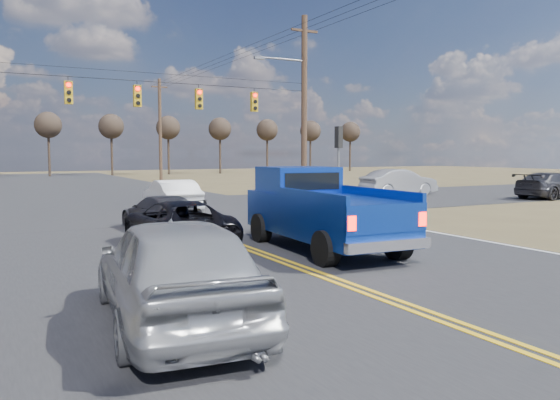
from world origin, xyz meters
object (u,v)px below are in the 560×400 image
dgrey_car_queue (161,213)px  cross_car_east_far (552,185)px  black_suv (177,224)px  white_car_queue (172,197)px  cross_car_east_near (399,182)px  silver_suv (175,269)px  pickup_truck (320,210)px

dgrey_car_queue → cross_car_east_far: size_ratio=0.79×
black_suv → white_car_queue: white_car_queue is taller
cross_car_east_near → black_suv: bearing=124.7°
silver_suv → black_suv: size_ratio=1.06×
pickup_truck → cross_car_east_near: (14.95, 14.27, -0.26)m
silver_suv → dgrey_car_queue: bearing=-98.6°
silver_suv → black_suv: 7.15m
pickup_truck → dgrey_car_queue: (-2.84, 5.67, -0.48)m
cross_car_east_far → dgrey_car_queue: bearing=91.0°
black_suv → cross_car_east_near: bearing=-146.5°
white_car_queue → cross_car_east_near: cross_car_east_near is taller
black_suv → cross_car_east_far: cross_car_east_far is taller
silver_suv → cross_car_east_near: 27.86m
silver_suv → cross_car_east_far: 29.66m
dgrey_car_queue → cross_car_east_near: bearing=-159.7°
silver_suv → pickup_truck: bearing=-134.2°
dgrey_car_queue → cross_car_east_far: 24.25m
white_car_queue → dgrey_car_queue: bearing=71.6°
silver_suv → dgrey_car_queue: silver_suv is taller
white_car_queue → cross_car_east_near: 16.36m
white_car_queue → dgrey_car_queue: size_ratio=1.08×
black_suv → dgrey_car_queue: bearing=-98.5°
black_suv → white_car_queue: bearing=-105.9°
white_car_queue → cross_car_east_far: (22.27, -2.50, 0.02)m
cross_car_east_near → cross_car_east_far: 8.88m
dgrey_car_queue → white_car_queue: bearing=-116.4°
cross_car_east_far → black_suv: bearing=98.7°
black_suv → dgrey_car_queue: black_suv is taller
dgrey_car_queue → cross_car_east_far: (24.13, 2.37, 0.16)m
silver_suv → white_car_queue: bearing=-100.6°
silver_suv → cross_car_east_far: (26.84, 12.64, -0.10)m
pickup_truck → cross_car_east_far: bearing=24.2°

